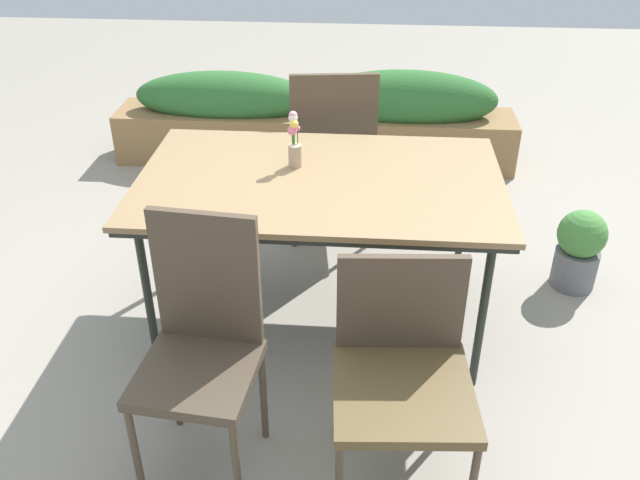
{
  "coord_description": "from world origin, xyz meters",
  "views": [
    {
      "loc": [
        0.31,
        -2.6,
        2.09
      ],
      "look_at": [
        0.1,
        0.06,
        0.46
      ],
      "focal_mm": 38.09,
      "sensor_mm": 36.0,
      "label": 1
    }
  ],
  "objects_px": {
    "flower_vase": "(294,142)",
    "potted_plant": "(579,248)",
    "chair_near_left": "(202,338)",
    "planter_box": "(316,119)",
    "dining_table": "(320,186)",
    "chair_near_right": "(402,365)",
    "chair_far_side": "(332,146)"
  },
  "relations": [
    {
      "from": "dining_table",
      "to": "chair_near_right",
      "type": "xyz_separation_m",
      "value": [
        0.35,
        -0.85,
        -0.25
      ]
    },
    {
      "from": "dining_table",
      "to": "chair_near_right",
      "type": "distance_m",
      "value": 0.96
    },
    {
      "from": "flower_vase",
      "to": "potted_plant",
      "type": "height_order",
      "value": "flower_vase"
    },
    {
      "from": "chair_near_right",
      "to": "planter_box",
      "type": "xyz_separation_m",
      "value": [
        -0.53,
        2.74,
        -0.17
      ]
    },
    {
      "from": "chair_near_left",
      "to": "chair_far_side",
      "type": "xyz_separation_m",
      "value": [
        0.35,
        1.69,
        0.01
      ]
    },
    {
      "from": "chair_near_left",
      "to": "chair_near_right",
      "type": "distance_m",
      "value": 0.71
    },
    {
      "from": "planter_box",
      "to": "chair_near_right",
      "type": "bearing_deg",
      "value": -79.11
    },
    {
      "from": "flower_vase",
      "to": "chair_near_right",
      "type": "bearing_deg",
      "value": -63.65
    },
    {
      "from": "chair_near_left",
      "to": "planter_box",
      "type": "xyz_separation_m",
      "value": [
        0.18,
        2.74,
        -0.24
      ]
    },
    {
      "from": "chair_near_right",
      "to": "flower_vase",
      "type": "height_order",
      "value": "flower_vase"
    },
    {
      "from": "chair_near_right",
      "to": "planter_box",
      "type": "relative_size",
      "value": 0.3
    },
    {
      "from": "flower_vase",
      "to": "planter_box",
      "type": "height_order",
      "value": "flower_vase"
    },
    {
      "from": "flower_vase",
      "to": "potted_plant",
      "type": "bearing_deg",
      "value": 11.56
    },
    {
      "from": "chair_near_right",
      "to": "flower_vase",
      "type": "xyz_separation_m",
      "value": [
        -0.48,
        0.96,
        0.42
      ]
    },
    {
      "from": "chair_far_side",
      "to": "planter_box",
      "type": "bearing_deg",
      "value": 92.52
    },
    {
      "from": "chair_near_left",
      "to": "dining_table",
      "type": "bearing_deg",
      "value": -106.48
    },
    {
      "from": "flower_vase",
      "to": "planter_box",
      "type": "xyz_separation_m",
      "value": [
        -0.05,
        1.78,
        -0.59
      ]
    },
    {
      "from": "chair_far_side",
      "to": "flower_vase",
      "type": "height_order",
      "value": "flower_vase"
    },
    {
      "from": "chair_near_right",
      "to": "potted_plant",
      "type": "bearing_deg",
      "value": -131.31
    },
    {
      "from": "dining_table",
      "to": "chair_far_side",
      "type": "xyz_separation_m",
      "value": [
        0.0,
        0.84,
        -0.17
      ]
    },
    {
      "from": "potted_plant",
      "to": "planter_box",
      "type": "bearing_deg",
      "value": 135.09
    },
    {
      "from": "chair_near_right",
      "to": "planter_box",
      "type": "distance_m",
      "value": 2.8
    },
    {
      "from": "chair_near_left",
      "to": "chair_near_right",
      "type": "bearing_deg",
      "value": -174.35
    },
    {
      "from": "chair_far_side",
      "to": "potted_plant",
      "type": "relative_size",
      "value": 2.32
    },
    {
      "from": "chair_far_side",
      "to": "flower_vase",
      "type": "distance_m",
      "value": 0.81
    },
    {
      "from": "flower_vase",
      "to": "potted_plant",
      "type": "distance_m",
      "value": 1.61
    },
    {
      "from": "dining_table",
      "to": "flower_vase",
      "type": "bearing_deg",
      "value": 138.09
    },
    {
      "from": "chair_far_side",
      "to": "potted_plant",
      "type": "bearing_deg",
      "value": -25.26
    },
    {
      "from": "dining_table",
      "to": "potted_plant",
      "type": "xyz_separation_m",
      "value": [
        1.31,
        0.4,
        -0.51
      ]
    },
    {
      "from": "chair_near_left",
      "to": "planter_box",
      "type": "height_order",
      "value": "chair_near_left"
    },
    {
      "from": "flower_vase",
      "to": "planter_box",
      "type": "bearing_deg",
      "value": 91.62
    },
    {
      "from": "planter_box",
      "to": "potted_plant",
      "type": "distance_m",
      "value": 2.1
    }
  ]
}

